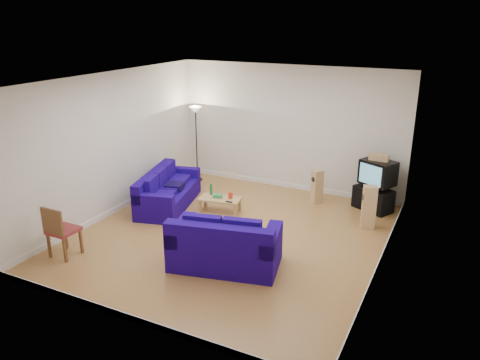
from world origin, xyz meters
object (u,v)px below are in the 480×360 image
at_px(television, 378,173).
at_px(sofa_three_seat, 166,193).
at_px(sofa_loveseat, 224,248).
at_px(tv_stand, 373,199).
at_px(coffee_table, 220,200).

bearing_deg(television, sofa_three_seat, -130.34).
xyz_separation_m(sofa_three_seat, television, (4.53, 1.95, 0.61)).
bearing_deg(sofa_three_seat, sofa_loveseat, 38.52).
bearing_deg(sofa_loveseat, tv_stand, 51.48).
xyz_separation_m(sofa_three_seat, tv_stand, (4.49, 1.93, -0.05)).
relative_size(sofa_loveseat, coffee_table, 2.08).
bearing_deg(television, sofa_loveseat, -89.81).
distance_m(coffee_table, television, 3.69).
distance_m(sofa_loveseat, tv_stand, 4.32).
bearing_deg(coffee_table, sofa_three_seat, -170.86).
xyz_separation_m(sofa_loveseat, coffee_table, (-1.28, 2.17, -0.07)).
bearing_deg(tv_stand, sofa_three_seat, -128.80).
xyz_separation_m(sofa_three_seat, coffee_table, (1.34, 0.21, -0.02)).
bearing_deg(sofa_loveseat, television, 51.08).
bearing_deg(coffee_table, television, 28.45).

